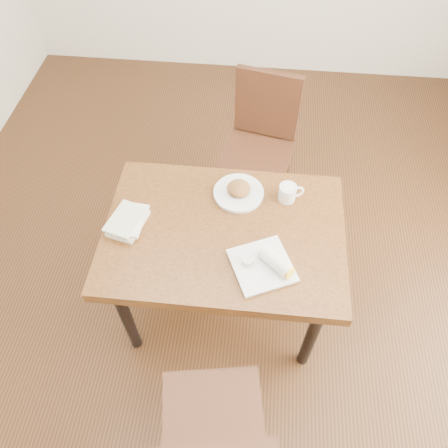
# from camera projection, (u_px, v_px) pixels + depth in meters

# --- Properties ---
(ground) EXTENTS (4.00, 5.00, 0.01)m
(ground) POSITION_uv_depth(u_px,v_px,m) (224.00, 303.00, 2.67)
(ground) COLOR #472814
(ground) RESTS_ON ground
(room_walls) EXTENTS (4.02, 5.02, 2.80)m
(room_walls) POSITION_uv_depth(u_px,v_px,m) (224.00, 64.00, 1.36)
(room_walls) COLOR silver
(room_walls) RESTS_ON ground
(table) EXTENTS (1.14, 0.81, 0.75)m
(table) POSITION_uv_depth(u_px,v_px,m) (224.00, 241.00, 2.13)
(table) COLOR brown
(table) RESTS_ON ground
(chair_near) EXTENTS (0.49, 0.49, 0.95)m
(chair_near) POSITION_uv_depth(u_px,v_px,m) (214.00, 438.00, 1.71)
(chair_near) COLOR #4B2515
(chair_near) RESTS_ON ground
(chair_far) EXTENTS (0.50, 0.50, 0.95)m
(chair_far) POSITION_uv_depth(u_px,v_px,m) (261.00, 138.00, 2.75)
(chair_far) COLOR #3F1D12
(chair_far) RESTS_ON ground
(plate_scone) EXTENTS (0.25, 0.25, 0.08)m
(plate_scone) POSITION_uv_depth(u_px,v_px,m) (239.00, 191.00, 2.18)
(plate_scone) COLOR white
(plate_scone) RESTS_ON table
(coffee_mug) EXTENTS (0.13, 0.09, 0.09)m
(coffee_mug) POSITION_uv_depth(u_px,v_px,m) (288.00, 192.00, 2.15)
(coffee_mug) COLOR white
(coffee_mug) RESTS_ON table
(plate_burrito) EXTENTS (0.34, 0.34, 0.08)m
(plate_burrito) POSITION_uv_depth(u_px,v_px,m) (266.00, 264.00, 1.92)
(plate_burrito) COLOR white
(plate_burrito) RESTS_ON table
(book_stack) EXTENTS (0.19, 0.23, 0.05)m
(book_stack) POSITION_uv_depth(u_px,v_px,m) (128.00, 221.00, 2.06)
(book_stack) COLOR white
(book_stack) RESTS_ON table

